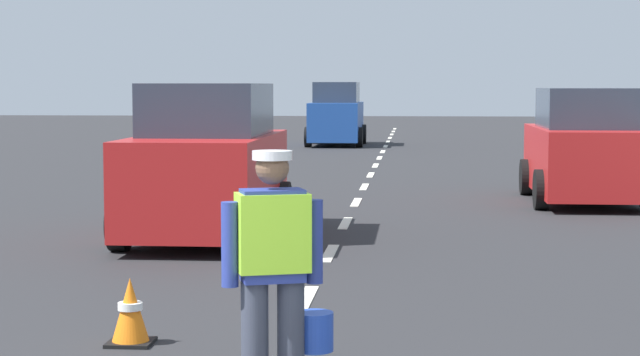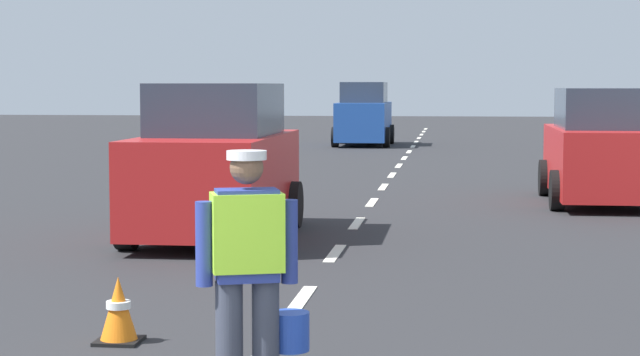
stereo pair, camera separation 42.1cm
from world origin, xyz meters
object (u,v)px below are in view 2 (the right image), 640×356
object	(u,v)px
car_oncoming_third	(364,116)
car_oncoming_lead	(216,167)
car_parked_far	(602,150)
road_worker	(251,264)
traffic_cone_near	(119,310)

from	to	relation	value
car_oncoming_third	car_oncoming_lead	distance (m)	23.35
car_oncoming_third	car_parked_far	distance (m)	19.09
road_worker	traffic_cone_near	bearing A→B (deg)	131.56
road_worker	car_oncoming_lead	xyz separation A→B (m)	(-1.94, 7.76, 0.05)
traffic_cone_near	car_oncoming_third	size ratio (longest dim) A/B	0.14
car_parked_far	traffic_cone_near	bearing A→B (deg)	-114.86
traffic_cone_near	car_oncoming_third	world-z (taller)	car_oncoming_third
car_oncoming_third	road_worker	bearing A→B (deg)	-86.54
car_parked_far	car_oncoming_lead	xyz separation A→B (m)	(-5.81, -5.15, 0.04)
road_worker	car_oncoming_third	world-z (taller)	car_oncoming_third
road_worker	car_parked_far	distance (m)	13.47
car_parked_far	car_oncoming_third	bearing A→B (deg)	107.52
road_worker	car_oncoming_third	distance (m)	31.17
car_parked_far	road_worker	bearing A→B (deg)	-106.68
road_worker	car_oncoming_lead	bearing A→B (deg)	104.03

